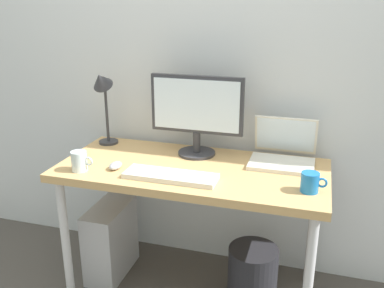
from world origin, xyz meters
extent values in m
plane|color=#4C4742|center=(0.00, 0.00, 0.00)|extent=(6.00, 6.00, 0.00)
cube|color=silver|center=(0.00, 0.37, 1.30)|extent=(4.40, 0.04, 2.60)
cube|color=tan|center=(0.00, 0.00, 0.70)|extent=(1.34, 0.62, 0.04)
cylinder|color=silver|center=(-0.61, -0.25, 0.34)|extent=(0.04, 0.04, 0.68)
cylinder|color=silver|center=(0.61, -0.25, 0.34)|extent=(0.04, 0.04, 0.68)
cylinder|color=silver|center=(-0.61, 0.25, 0.34)|extent=(0.04, 0.04, 0.68)
cylinder|color=silver|center=(0.61, 0.25, 0.34)|extent=(0.04, 0.04, 0.68)
cylinder|color=#333338|center=(-0.03, 0.18, 0.73)|extent=(0.20, 0.20, 0.01)
cylinder|color=#333338|center=(-0.03, 0.18, 0.79)|extent=(0.04, 0.04, 0.11)
cube|color=#333338|center=(-0.03, 0.18, 1.00)|extent=(0.49, 0.03, 0.30)
cube|color=white|center=(-0.03, 0.16, 1.00)|extent=(0.46, 0.01, 0.27)
cube|color=silver|center=(0.43, 0.14, 0.73)|extent=(0.32, 0.22, 0.02)
cube|color=silver|center=(0.43, 0.28, 0.84)|extent=(0.32, 0.07, 0.20)
cube|color=white|center=(0.43, 0.27, 0.85)|extent=(0.30, 0.06, 0.18)
cylinder|color=#333338|center=(-0.57, 0.21, 0.73)|extent=(0.11, 0.11, 0.01)
cylinder|color=#333338|center=(-0.57, 0.21, 0.90)|extent=(0.02, 0.02, 0.33)
cone|color=#333338|center=(-0.57, 0.17, 1.10)|extent=(0.11, 0.14, 0.13)
cube|color=silver|center=(-0.05, -0.17, 0.73)|extent=(0.44, 0.14, 0.02)
ellipsoid|color=#B2B2B7|center=(-0.35, -0.13, 0.74)|extent=(0.06, 0.09, 0.03)
cylinder|color=#1E72BF|center=(0.57, -0.13, 0.77)|extent=(0.08, 0.08, 0.09)
torus|color=#1E72BF|center=(0.62, -0.13, 0.77)|extent=(0.05, 0.01, 0.05)
cylinder|color=silver|center=(-0.51, -0.21, 0.77)|extent=(0.08, 0.08, 0.10)
torus|color=silver|center=(-0.46, -0.21, 0.78)|extent=(0.05, 0.01, 0.05)
cube|color=#B2B2B7|center=(-0.49, 0.01, 0.21)|extent=(0.18, 0.36, 0.42)
cylinder|color=#232328|center=(0.33, 0.01, 0.15)|extent=(0.26, 0.26, 0.30)
camera|label=1|loc=(0.57, -1.91, 1.54)|focal=40.21mm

